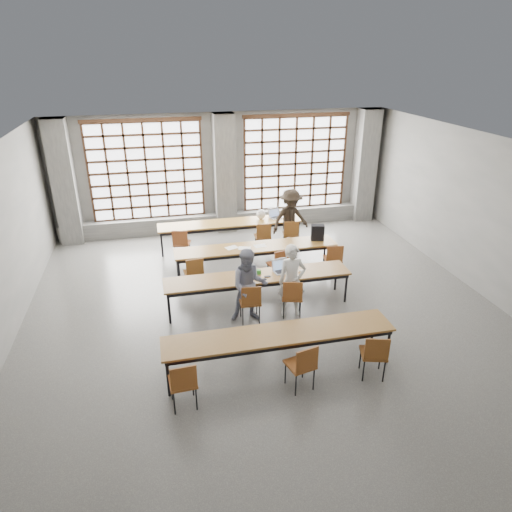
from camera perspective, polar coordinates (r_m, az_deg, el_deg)
The scene contains 40 objects.
floor at distance 9.71m, azimuth 1.46°, elevation -7.50°, with size 11.00×11.00×0.00m, color #52524F.
ceiling at distance 8.40m, azimuth 1.72°, elevation 13.20°, with size 11.00×11.00×0.00m, color silver.
wall_back at distance 14.04m, azimuth -4.13°, elevation 10.46°, with size 10.00×10.00×0.00m, color #5F5F5C.
wall_front at distance 4.69m, azimuth 20.27°, elevation -23.88°, with size 10.00×10.00×0.00m, color #5F5F5C.
wall_right at distance 11.19m, azimuth 27.28°, elevation 4.06°, with size 11.00×11.00×0.00m, color #5F5F5C.
column_left at distance 13.82m, azimuth -22.87°, elevation 8.38°, with size 0.60×0.55×3.50m, color #50504E.
column_mid at distance 13.77m, azimuth -3.94°, elevation 10.19°, with size 0.60×0.55×3.50m, color #50504E.
column_right at distance 15.13m, azimuth 13.44°, elevation 10.89°, with size 0.60×0.55×3.50m, color #50504E.
window_left at distance 13.77m, azimuth -13.52°, elevation 10.22°, with size 3.32×0.12×3.00m.
window_right at distance 14.44m, azimuth 4.93°, elevation 11.44°, with size 3.32×0.12×3.00m.
sill_ledge at distance 14.29m, azimuth -3.82°, elevation 4.43°, with size 9.80×0.35×0.50m, color #50504E.
desk_row_a at distance 12.80m, azimuth -3.25°, elevation 3.98°, with size 4.00×0.70×0.73m.
desk_row_b at distance 11.20m, azimuth 0.02°, elevation 0.92°, with size 4.00×0.70×0.73m.
desk_row_c at distance 9.76m, azimuth 0.25°, elevation -2.81°, with size 4.00×0.70×0.73m.
desk_row_d at distance 7.92m, azimuth 2.94°, elevation -9.97°, with size 4.00×0.70×0.73m.
chair_back_left at distance 12.12m, azimuth -9.34°, elevation 1.82°, with size 0.51×0.52×0.88m.
chair_back_mid at distance 12.42m, azimuth 0.89°, elevation 2.73°, with size 0.45×0.45×0.88m.
chair_back_right at distance 12.62m, azimuth 4.38°, elevation 3.02°, with size 0.49×0.49×0.88m.
chair_mid_left at distance 10.46m, azimuth -7.73°, elevation -1.86°, with size 0.46×0.46×0.88m.
chair_mid_centre at distance 10.79m, azimuth 2.93°, elevation -0.80°, with size 0.51×0.51×0.88m.
chair_mid_right at distance 11.22m, azimuth 9.67°, elevation -0.12°, with size 0.49×0.49×0.88m.
chair_front_left at distance 9.23m, azimuth -0.70°, elevation -5.46°, with size 0.45×0.45×0.88m.
chair_front_right at distance 9.43m, azimuth 4.56°, elevation -4.83°, with size 0.52×0.52×0.88m.
chair_near_left at distance 7.28m, azimuth -9.09°, elevation -15.14°, with size 0.44×0.45×0.88m.
chair_near_mid at distance 7.57m, azimuth 5.87°, elevation -13.14°, with size 0.50×0.51×0.88m.
chair_near_right at distance 8.01m, azimuth 14.62°, elevation -11.54°, with size 0.52×0.52×0.88m.
student_male at distance 9.42m, azimuth 4.51°, elevation -3.11°, with size 0.57×0.38×1.58m, color silver.
student_female at distance 9.22m, azimuth -0.85°, elevation -3.72°, with size 0.76×0.59×1.57m, color #181F49.
student_back at distance 12.63m, azimuth 4.32°, elevation 4.58°, with size 1.10×0.63×1.71m, color black.
laptop_front at distance 9.93m, azimuth 3.15°, elevation -1.55°, with size 0.40×0.36×0.26m.
laptop_back at distance 13.12m, azimuth 2.41°, elevation 5.12°, with size 0.44×0.40×0.26m.
mouse at distance 9.95m, azimuth 5.62°, elevation -1.85°, with size 0.10×0.06×0.04m, color silver.
green_box at distance 9.77m, azimuth -0.14°, elevation -2.05°, with size 0.25×0.09×0.09m, color #318C2E.
phone at distance 9.68m, azimuth 1.43°, elevation -2.58°, with size 0.13×0.06×0.01m, color black.
paper_sheet_a at distance 11.11m, azimuth -3.06°, elevation 1.06°, with size 0.30×0.21×0.00m, color white.
paper_sheet_b at distance 11.07m, azimuth -1.44°, elevation 0.99°, with size 0.30×0.21×0.00m, color white.
paper_sheet_c at distance 11.19m, azimuth 0.51°, elevation 1.28°, with size 0.30×0.21×0.00m, color white.
backpack at distance 11.58m, azimuth 7.71°, elevation 2.93°, with size 0.32×0.20×0.40m, color black.
plastic_bag at distance 12.94m, azimuth 0.63°, elevation 5.24°, with size 0.26×0.21×0.29m, color white.
red_pouch at distance 7.37m, azimuth -9.16°, elevation -14.97°, with size 0.20×0.08×0.06m, color maroon.
Camera 1 is at (-2.09, -7.96, 5.15)m, focal length 32.00 mm.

